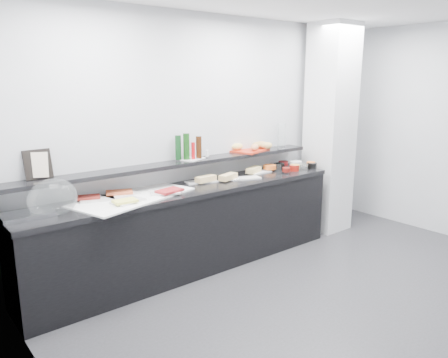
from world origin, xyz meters
TOP-DOWN VIEW (x-y plane):
  - ground at (0.00, 0.00)m, footprint 5.00×5.00m
  - back_wall at (0.00, 2.00)m, footprint 5.00×0.02m
  - column at (1.50, 1.65)m, footprint 0.50×0.50m
  - buffet_cabinet at (-0.70, 1.70)m, footprint 3.60×0.60m
  - counter_top at (-0.70, 1.70)m, footprint 3.62×0.62m
  - wall_shelf at (-0.70, 1.88)m, footprint 3.60×0.25m
  - cloche_base at (-2.31, 1.71)m, footprint 0.41×0.28m
  - cloche_dome at (-2.10, 1.69)m, footprint 0.47×0.35m
  - linen_runner at (-1.36, 1.70)m, footprint 1.29×0.88m
  - platter_meat_a at (-1.67, 1.81)m, footprint 0.36×0.29m
  - food_meat_a at (-1.74, 1.85)m, footprint 0.24×0.20m
  - platter_salmon at (-1.43, 1.81)m, footprint 0.35×0.27m
  - food_salmon at (-1.43, 1.84)m, footprint 0.29×0.24m
  - platter_cheese at (-1.48, 1.56)m, footprint 0.32×0.25m
  - food_cheese at (-1.53, 1.52)m, footprint 0.21×0.14m
  - platter_meat_b at (-1.05, 1.62)m, footprint 0.34×0.29m
  - food_meat_b at (-1.02, 1.59)m, footprint 0.28×0.20m
  - sandwich_plate_left at (-0.47, 1.82)m, footprint 0.37×0.23m
  - sandwich_food_left at (-0.45, 1.77)m, footprint 0.25×0.11m
  - tongs_left at (-0.50, 1.75)m, footprint 0.16×0.02m
  - sandwich_plate_mid at (0.02, 1.64)m, footprint 0.36×0.24m
  - sandwich_food_mid at (-0.20, 1.69)m, footprint 0.27×0.17m
  - tongs_mid at (-0.15, 1.60)m, footprint 0.16×0.01m
  - sandwich_plate_right at (0.35, 1.77)m, footprint 0.32×0.15m
  - sandwich_food_right at (0.28, 1.80)m, footprint 0.26×0.18m
  - tongs_right at (0.20, 1.76)m, footprint 0.16×0.03m
  - bowl_glass_fruit at (0.66, 1.81)m, footprint 0.16×0.16m
  - fill_glass_fruit at (0.54, 1.79)m, footprint 0.17×0.17m
  - bowl_black_jam at (0.71, 1.79)m, footprint 0.18×0.18m
  - fill_black_jam at (0.86, 1.86)m, footprint 0.13×0.13m
  - bowl_glass_cream at (1.03, 1.78)m, footprint 0.20×0.20m
  - fill_glass_cream at (0.98, 1.76)m, footprint 0.18×0.18m
  - bowl_red_jam at (0.77, 1.60)m, footprint 0.13×0.13m
  - fill_red_jam at (0.58, 1.55)m, footprint 0.10×0.10m
  - bowl_glass_salmon at (0.89, 1.59)m, footprint 0.21×0.21m
  - fill_glass_salmon at (0.81, 1.61)m, footprint 0.12×0.12m
  - bowl_black_fruit at (1.07, 1.56)m, footprint 0.13×0.13m
  - fill_black_fruit at (1.10, 1.61)m, footprint 0.15×0.15m
  - framed_print at (-2.12, 1.97)m, footprint 0.24×0.08m
  - print_art at (-2.13, 1.94)m, footprint 0.18×0.11m
  - condiment_tray at (-0.53, 1.89)m, footprint 0.30×0.24m
  - bottle_green_a at (-0.69, 1.93)m, footprint 0.08×0.08m
  - bottle_brown at (-0.47, 1.86)m, footprint 0.08×0.08m
  - bottle_green_b at (-0.61, 1.89)m, footprint 0.08×0.08m
  - bottle_hot at (-0.55, 1.86)m, footprint 0.05×0.05m
  - shaker_salt at (-0.34, 1.88)m, footprint 0.03×0.03m
  - shaker_pepper at (-0.32, 1.91)m, footprint 0.05×0.05m
  - bread_tray at (0.33, 1.91)m, footprint 0.51×0.43m
  - bread_roll_nw at (0.18, 1.98)m, footprint 0.16×0.11m
  - bread_roll_n at (0.46, 1.92)m, footprint 0.16×0.13m
  - bread_roll_ne at (0.52, 1.93)m, footprint 0.18×0.15m
  - bread_roll_sw at (0.31, 1.81)m, footprint 0.15×0.13m
  - bread_roll_s at (0.52, 1.83)m, footprint 0.18×0.13m
  - bread_roll_se at (0.52, 1.82)m, footprint 0.15×0.13m
  - bread_roll_mide at (0.51, 1.92)m, footprint 0.16×0.12m
  - carafe at (0.87, 1.91)m, footprint 0.14×0.14m

SIDE VIEW (x-z plane):
  - ground at x=0.00m, z-range 0.00..0.00m
  - buffet_cabinet at x=-0.70m, z-range 0.00..0.85m
  - counter_top at x=-0.70m, z-range 0.85..0.90m
  - linen_runner at x=-1.36m, z-range 0.90..0.91m
  - sandwich_plate_left at x=-0.47m, z-range 0.90..0.91m
  - sandwich_plate_mid at x=0.02m, z-range 0.90..0.91m
  - sandwich_plate_right at x=0.35m, z-range 0.90..0.91m
  - tongs_left at x=-0.50m, z-range 0.92..0.92m
  - tongs_mid at x=-0.15m, z-range 0.92..0.92m
  - tongs_right at x=0.20m, z-range 0.92..0.92m
  - cloche_base at x=-2.31m, z-range 0.90..0.94m
  - platter_meat_a at x=-1.67m, z-range 0.92..0.93m
  - platter_salmon at x=-1.43m, z-range 0.92..0.93m
  - platter_cheese at x=-1.48m, z-range 0.92..0.93m
  - platter_meat_b at x=-1.05m, z-range 0.92..0.93m
  - bowl_glass_fruit at x=0.66m, z-range 0.90..0.97m
  - bowl_black_jam at x=0.71m, z-range 0.90..0.97m
  - bowl_glass_cream at x=1.03m, z-range 0.90..0.97m
  - bowl_red_jam at x=0.77m, z-range 0.90..0.97m
  - bowl_glass_salmon at x=0.89m, z-range 0.90..0.97m
  - bowl_black_fruit at x=1.07m, z-range 0.90..0.97m
  - food_meat_a at x=-1.74m, z-range 0.93..0.95m
  - food_salmon at x=-1.43m, z-range 0.93..0.95m
  - food_cheese at x=-1.53m, z-range 0.93..0.95m
  - food_meat_b at x=-1.02m, z-range 0.93..0.95m
  - sandwich_food_left at x=-0.45m, z-range 0.91..0.97m
  - sandwich_food_mid at x=-0.20m, z-range 0.91..0.97m
  - sandwich_food_right at x=0.28m, z-range 0.91..0.97m
  - fill_glass_fruit at x=0.54m, z-range 0.92..0.97m
  - fill_black_jam at x=0.86m, z-range 0.92..0.97m
  - fill_glass_cream at x=0.98m, z-range 0.92..0.97m
  - fill_red_jam at x=0.58m, z-range 0.92..0.97m
  - fill_glass_salmon at x=0.81m, z-range 0.92..0.97m
  - fill_black_fruit at x=1.10m, z-range 0.92..0.97m
  - cloche_dome at x=-2.10m, z-range 0.86..1.20m
  - wall_shelf at x=-0.70m, z-range 1.11..1.15m
  - condiment_tray at x=-0.53m, z-range 1.15..1.16m
  - bread_tray at x=0.33m, z-range 1.15..1.17m
  - shaker_salt at x=-0.34m, z-range 1.16..1.23m
  - shaker_pepper at x=-0.32m, z-range 1.16..1.23m
  - bread_roll_nw at x=0.18m, z-range 1.17..1.25m
  - bread_roll_n at x=0.46m, z-range 1.17..1.25m
  - bread_roll_ne at x=0.52m, z-range 1.17..1.25m
  - bread_roll_sw at x=0.31m, z-range 1.17..1.25m
  - bread_roll_s at x=0.52m, z-range 1.17..1.25m
  - bread_roll_se at x=0.52m, z-range 1.17..1.25m
  - bread_roll_mide at x=0.51m, z-range 1.17..1.25m
  - bottle_hot at x=-0.55m, z-range 1.16..1.34m
  - framed_print at x=-2.12m, z-range 1.15..1.41m
  - print_art at x=-2.13m, z-range 1.17..1.39m
  - bottle_brown at x=-0.47m, z-range 1.16..1.40m
  - bottle_green_a at x=-0.69m, z-range 1.16..1.42m
  - carafe at x=0.87m, z-range 1.15..1.45m
  - bottle_green_b at x=-0.61m, z-range 1.16..1.44m
  - back_wall at x=0.00m, z-range 0.00..2.70m
  - column at x=1.50m, z-range 0.00..2.70m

